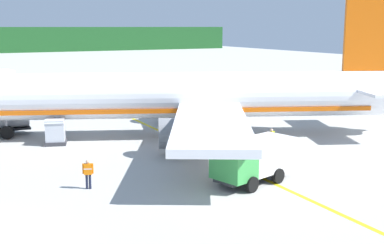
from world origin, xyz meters
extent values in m
cylinder|color=white|center=(16.44, 15.38, 3.50)|extent=(34.73, 17.24, 3.80)
cube|color=white|center=(14.81, 6.17, 2.83)|extent=(11.83, 16.36, 0.50)
cylinder|color=slate|center=(14.19, 9.39, 1.63)|extent=(3.80, 3.25, 2.20)
cube|color=white|center=(21.78, 23.07, 2.83)|extent=(9.12, 16.70, 0.50)
cylinder|color=slate|center=(19.07, 21.22, 1.63)|extent=(3.80, 3.25, 2.20)
cube|color=#D8590C|center=(31.70, 9.09, 8.65)|extent=(4.20, 2.01, 6.50)
cube|color=white|center=(31.70, 9.09, 3.90)|extent=(6.92, 10.83, 0.24)
cube|color=#D8590C|center=(16.44, 15.38, 2.46)|extent=(31.33, 15.69, 0.36)
cylinder|color=black|center=(3.80, 20.60, 0.55)|extent=(1.15, 0.74, 1.10)
cylinder|color=gray|center=(3.80, 20.60, 1.35)|extent=(0.20, 0.20, 0.50)
cylinder|color=black|center=(16.84, 12.41, 0.55)|extent=(1.15, 0.74, 1.10)
cylinder|color=gray|center=(16.84, 12.41, 1.35)|extent=(0.20, 0.20, 0.50)
cylinder|color=black|center=(18.82, 17.22, 0.55)|extent=(1.15, 0.74, 1.10)
cylinder|color=gray|center=(18.82, 17.22, 1.35)|extent=(0.20, 0.20, 0.50)
cube|color=#338C3F|center=(13.58, 1.35, 1.50)|extent=(2.33, 2.61, 1.80)
cube|color=#192333|center=(12.76, 1.11, 1.86)|extent=(0.58, 1.80, 0.94)
cube|color=white|center=(16.16, 2.08, 1.56)|extent=(4.02, 3.09, 1.92)
cube|color=#262628|center=(15.29, 1.83, 0.52)|extent=(5.57, 2.95, 0.16)
cylinder|color=black|center=(14.17, 0.37, 0.45)|extent=(0.94, 0.52, 0.90)
cylinder|color=black|center=(13.57, 2.49, 0.45)|extent=(0.94, 0.52, 0.90)
cylinder|color=black|center=(16.46, 1.02, 0.45)|extent=(0.94, 0.52, 0.90)
cylinder|color=black|center=(15.86, 3.14, 0.45)|extent=(0.94, 0.52, 0.90)
cylinder|color=silver|center=(3.91, 22.41, 1.50)|extent=(3.81, 1.94, 1.80)
cylinder|color=black|center=(3.87, 21.32, 0.45)|extent=(0.91, 0.31, 0.90)
cylinder|color=black|center=(3.95, 23.51, 0.45)|extent=(0.91, 0.31, 0.90)
cube|color=#333338|center=(6.95, 17.01, 0.15)|extent=(2.03, 2.03, 0.30)
cube|color=#B2B7C1|center=(6.95, 17.01, 1.14)|extent=(1.78, 1.78, 1.68)
cube|color=#B2B7C1|center=(6.80, 16.53, 1.83)|extent=(1.55, 0.99, 0.54)
cylinder|color=#191E33|center=(6.15, 5.15, 0.42)|extent=(0.14, 0.14, 0.85)
cylinder|color=#191E33|center=(6.32, 5.08, 0.42)|extent=(0.14, 0.14, 0.85)
cube|color=orange|center=(6.24, 5.12, 1.16)|extent=(0.49, 0.37, 0.64)
cube|color=silver|center=(6.24, 5.12, 1.20)|extent=(0.50, 0.39, 0.06)
sphere|color=tan|center=(6.24, 5.12, 1.60)|extent=(0.23, 0.23, 0.23)
cylinder|color=orange|center=(5.99, 5.22, 1.20)|extent=(0.09, 0.09, 0.60)
cylinder|color=orange|center=(6.49, 5.01, 1.20)|extent=(0.09, 0.09, 0.60)
cylinder|color=#191E33|center=(20.80, 7.55, 0.42)|extent=(0.14, 0.14, 0.83)
cylinder|color=#191E33|center=(20.62, 7.51, 0.42)|extent=(0.14, 0.14, 0.83)
cube|color=#CCE519|center=(20.71, 7.53, 1.15)|extent=(0.48, 0.31, 0.63)
cube|color=silver|center=(20.71, 7.53, 1.18)|extent=(0.49, 0.32, 0.06)
sphere|color=tan|center=(20.71, 7.53, 1.57)|extent=(0.23, 0.23, 0.23)
cylinder|color=#CCE519|center=(20.97, 7.59, 1.18)|extent=(0.09, 0.09, 0.59)
cylinder|color=#CCE519|center=(20.44, 7.47, 1.18)|extent=(0.09, 0.09, 0.59)
cube|color=yellow|center=(16.20, 10.38, 0.01)|extent=(0.30, 60.00, 0.01)
camera|label=1|loc=(-0.89, -21.64, 9.09)|focal=46.47mm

